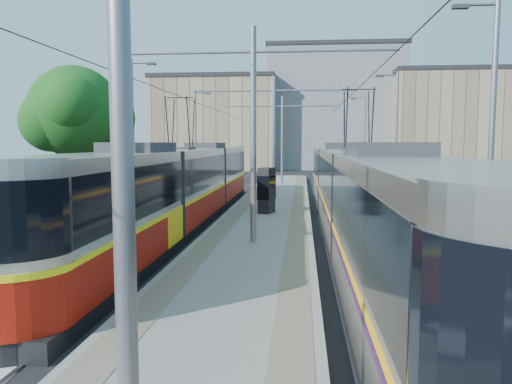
# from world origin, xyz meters

# --- Properties ---
(ground) EXTENTS (160.00, 160.00, 0.00)m
(ground) POSITION_xyz_m (0.00, 0.00, 0.00)
(ground) COLOR black
(ground) RESTS_ON ground
(platform) EXTENTS (4.00, 50.00, 0.30)m
(platform) POSITION_xyz_m (0.00, 17.00, 0.15)
(platform) COLOR gray
(platform) RESTS_ON ground
(tactile_strip_left) EXTENTS (0.70, 50.00, 0.01)m
(tactile_strip_left) POSITION_xyz_m (-1.45, 17.00, 0.30)
(tactile_strip_left) COLOR gray
(tactile_strip_left) RESTS_ON platform
(tactile_strip_right) EXTENTS (0.70, 50.00, 0.01)m
(tactile_strip_right) POSITION_xyz_m (1.45, 17.00, 0.30)
(tactile_strip_right) COLOR gray
(tactile_strip_right) RESTS_ON platform
(rails) EXTENTS (8.71, 70.00, 0.03)m
(rails) POSITION_xyz_m (0.00, 17.00, 0.02)
(rails) COLOR gray
(rails) RESTS_ON ground
(tram_left) EXTENTS (2.43, 27.95, 5.50)m
(tram_left) POSITION_xyz_m (-3.60, 12.82, 1.71)
(tram_left) COLOR black
(tram_left) RESTS_ON ground
(tram_right) EXTENTS (2.43, 31.76, 5.50)m
(tram_right) POSITION_xyz_m (3.60, 10.16, 1.86)
(tram_right) COLOR black
(tram_right) RESTS_ON ground
(catenary) EXTENTS (9.20, 70.00, 7.00)m
(catenary) POSITION_xyz_m (0.00, 14.15, 4.52)
(catenary) COLOR gray
(catenary) RESTS_ON platform
(street_lamps) EXTENTS (15.18, 38.22, 8.00)m
(street_lamps) POSITION_xyz_m (-0.00, 21.00, 4.18)
(street_lamps) COLOR gray
(street_lamps) RESTS_ON ground
(shelter) EXTENTS (0.84, 1.09, 2.13)m
(shelter) POSITION_xyz_m (-0.05, 14.96, 1.42)
(shelter) COLOR black
(shelter) RESTS_ON platform
(tree) EXTENTS (5.17, 4.78, 7.51)m
(tree) POSITION_xyz_m (-9.73, 16.78, 5.08)
(tree) COLOR #382314
(tree) RESTS_ON ground
(building_left) EXTENTS (16.32, 12.24, 12.34)m
(building_left) POSITION_xyz_m (-10.00, 60.00, 6.18)
(building_left) COLOR tan
(building_left) RESTS_ON ground
(building_centre) EXTENTS (18.36, 14.28, 16.58)m
(building_centre) POSITION_xyz_m (6.00, 64.00, 8.30)
(building_centre) COLOR gray
(building_centre) RESTS_ON ground
(building_right) EXTENTS (14.28, 10.20, 12.65)m
(building_right) POSITION_xyz_m (20.00, 58.00, 6.33)
(building_right) COLOR tan
(building_right) RESTS_ON ground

